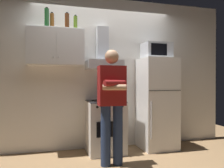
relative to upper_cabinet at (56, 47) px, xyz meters
The scene contains 13 objects.
ground_plane 1.98m from the upper_cabinet, 23.77° to the right, with size 7.00×7.00×0.00m, color olive.
back_wall_tiled 0.97m from the upper_cabinet, 14.86° to the left, with size 4.80×0.10×2.70m, color silver.
upper_cabinet is the anchor object (origin of this frame).
stove_oven 1.55m from the upper_cabinet, ahead, with size 0.60×0.62×0.87m.
range_hood 0.81m from the upper_cabinet, ahead, with size 0.60×0.44×0.75m.
refrigerator 2.00m from the upper_cabinet, ahead, with size 0.60×0.62×1.60m.
microwave 1.75m from the upper_cabinet, ahead, with size 0.48×0.37×0.28m.
person_standing 1.35m from the upper_cabinet, 44.26° to the right, with size 0.38×0.33×1.64m.
cooking_pot 1.26m from the upper_cabinet, 14.73° to the right, with size 0.27×0.17×0.11m.
bottle_rum_dark 0.47m from the upper_cabinet, ahead, with size 0.07×0.07×0.28m.
bottle_olive_oil 0.53m from the upper_cabinet, ahead, with size 0.06×0.06×0.25m.
bottle_beer_brown 0.43m from the upper_cabinet, 156.08° to the left, with size 0.07×0.07×0.27m.
bottle_wine_green 0.48m from the upper_cabinet, behind, with size 0.07×0.07×0.34m.
Camera 1 is at (-0.96, -3.46, 1.19)m, focal length 36.59 mm.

